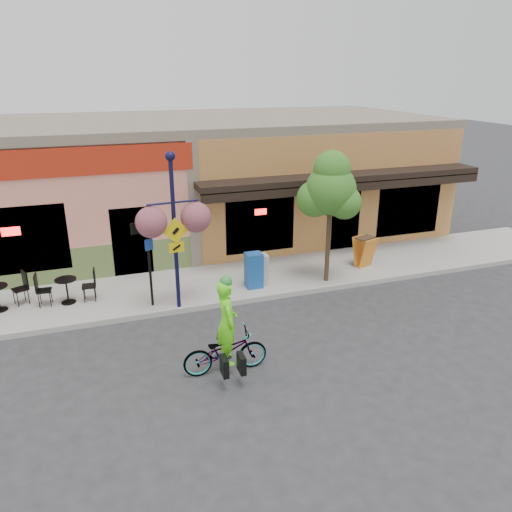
% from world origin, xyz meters
% --- Properties ---
extents(ground, '(90.00, 90.00, 0.00)m').
position_xyz_m(ground, '(0.00, 0.00, 0.00)').
color(ground, '#2D2D30').
rests_on(ground, ground).
extents(sidewalk, '(24.00, 3.00, 0.15)m').
position_xyz_m(sidewalk, '(0.00, 2.00, 0.07)').
color(sidewalk, '#9E9B93').
rests_on(sidewalk, ground).
extents(curb, '(24.00, 0.12, 0.15)m').
position_xyz_m(curb, '(0.00, 0.55, 0.07)').
color(curb, '#A8A59E').
rests_on(curb, ground).
extents(building, '(18.20, 8.20, 4.50)m').
position_xyz_m(building, '(0.00, 7.50, 2.25)').
color(building, '#E2886F').
rests_on(building, ground).
extents(bicycle, '(1.86, 0.70, 0.97)m').
position_xyz_m(bicycle, '(-1.71, -2.54, 0.48)').
color(bicycle, '#952F0D').
rests_on(bicycle, ground).
extents(cyclist_rider, '(0.47, 0.70, 1.89)m').
position_xyz_m(cyclist_rider, '(-1.66, -2.54, 0.94)').
color(cyclist_rider, '#65FF1A').
rests_on(cyclist_rider, ground).
extents(lamp_post, '(1.37, 0.63, 4.19)m').
position_xyz_m(lamp_post, '(-2.12, 0.65, 2.25)').
color(lamp_post, '#111137').
rests_on(lamp_post, sidewalk).
extents(one_way_sign, '(0.94, 0.47, 2.42)m').
position_xyz_m(one_way_sign, '(-2.78, 0.97, 1.36)').
color(one_way_sign, black).
rests_on(one_way_sign, sidewalk).
extents(cafe_set_right, '(1.59, 0.87, 0.92)m').
position_xyz_m(cafe_set_right, '(-4.96, 1.87, 0.61)').
color(cafe_set_right, black).
rests_on(cafe_set_right, sidewalk).
extents(newspaper_box_blue, '(0.48, 0.43, 1.05)m').
position_xyz_m(newspaper_box_blue, '(0.23, 1.22, 0.68)').
color(newspaper_box_blue, '#194E98').
rests_on(newspaper_box_blue, sidewalk).
extents(newspaper_box_grey, '(0.47, 0.43, 0.95)m').
position_xyz_m(newspaper_box_grey, '(0.46, 1.32, 0.62)').
color(newspaper_box_grey, '#A6A6A6').
rests_on(newspaper_box_grey, sidewalk).
extents(street_tree, '(1.97, 1.97, 3.99)m').
position_xyz_m(street_tree, '(2.47, 0.96, 2.14)').
color(street_tree, '#3D7A26').
rests_on(street_tree, sidewalk).
extents(sandwich_board, '(0.71, 0.61, 1.00)m').
position_xyz_m(sandwich_board, '(4.21, 1.47, 0.65)').
color(sandwich_board, orange).
rests_on(sandwich_board, sidewalk).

